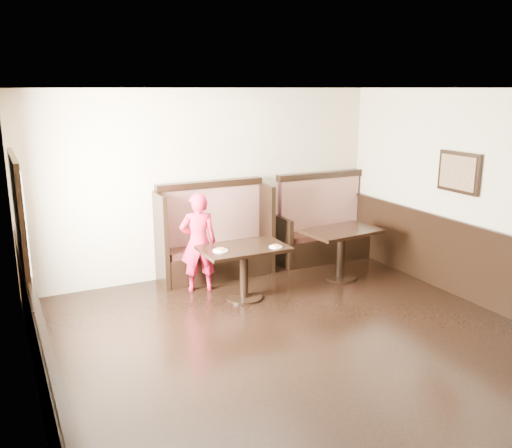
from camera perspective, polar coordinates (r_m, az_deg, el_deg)
ground at (r=5.73m, az=8.54°, el=-15.28°), size 7.00×7.00×0.00m
room_shell at (r=5.50m, az=4.52°, el=-8.70°), size 7.00×7.00×7.00m
booth_main at (r=8.24m, az=-4.41°, el=-1.93°), size 1.75×0.72×1.45m
booth_neighbor at (r=9.12m, az=7.04°, el=-0.71°), size 1.65×0.72×1.45m
table_main at (r=7.30m, az=-1.27°, el=-3.72°), size 1.15×0.72×0.74m
table_neighbor at (r=8.18m, az=8.96°, el=-1.89°), size 1.16×0.82×0.76m
child at (r=7.61m, az=-6.08°, el=-1.93°), size 0.58×0.46×1.41m
pizza_plate_left at (r=7.08m, az=-3.78°, el=-2.74°), size 0.20×0.20×0.04m
pizza_plate_right at (r=7.24m, az=2.06°, el=-2.36°), size 0.17×0.17×0.03m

